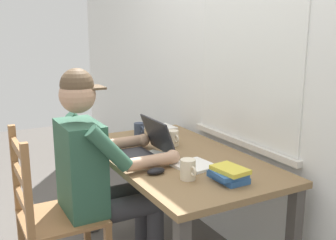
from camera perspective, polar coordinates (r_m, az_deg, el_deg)
back_wall at (r=2.54m, az=10.57°, el=9.45°), size 6.00×0.08×2.60m
desk at (r=2.42m, az=1.21°, el=-7.12°), size 1.37×0.77×0.70m
seated_person at (r=2.26m, az=-9.65°, el=-6.89°), size 0.50×0.60×1.25m
wooden_chair at (r=2.28m, az=-16.29°, el=-13.14°), size 0.42×0.42×0.94m
laptop at (r=2.35m, az=-3.38°, el=-4.08°), size 0.33×0.31×0.22m
computer_mouse at (r=2.09m, az=-1.72°, el=-7.28°), size 0.06×0.10×0.03m
coffee_mug_white at (r=2.58m, az=0.73°, el=-2.59°), size 0.11×0.07×0.10m
coffee_mug_dark at (r=2.83m, az=-4.06°, el=-1.30°), size 0.11×0.07×0.09m
coffee_mug_spare at (r=2.01m, az=2.89°, el=-7.05°), size 0.12×0.08×0.10m
book_stack_main at (r=2.02m, az=8.66°, el=-7.63°), size 0.22×0.16×0.07m
book_stack_side at (r=2.90m, az=-0.39°, el=-1.33°), size 0.19×0.13×0.05m
paper_pile_near_laptop at (r=2.20m, az=3.79°, el=-6.52°), size 0.22×0.22×0.02m
paper_pile_back_corner at (r=2.37m, az=-1.63°, el=-5.16°), size 0.24×0.23×0.01m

